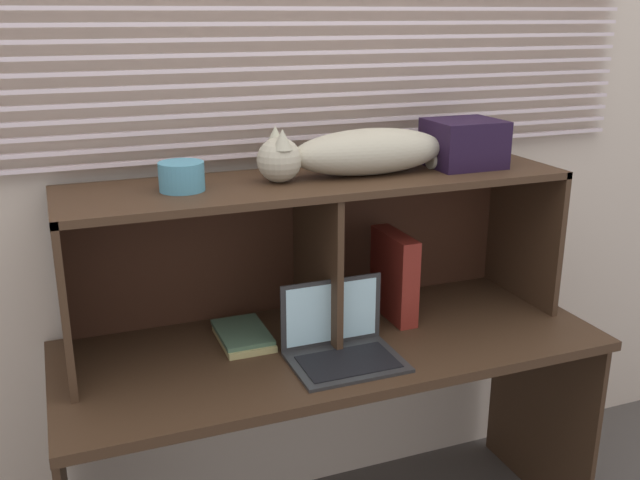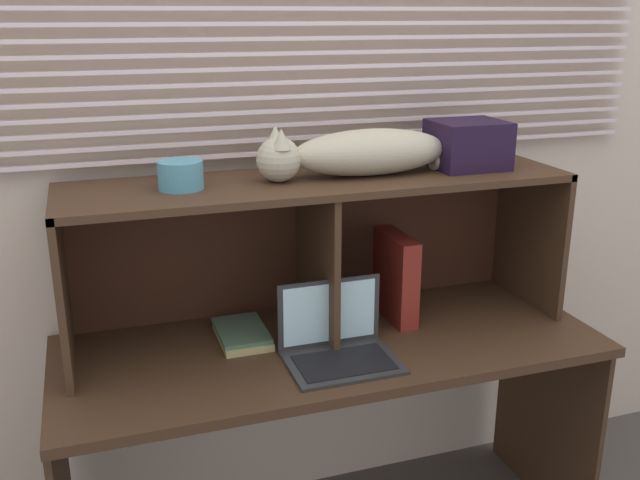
{
  "view_description": "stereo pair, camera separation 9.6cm",
  "coord_description": "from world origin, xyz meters",
  "px_view_note": "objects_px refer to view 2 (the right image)",
  "views": [
    {
      "loc": [
        -0.74,
        -1.61,
        1.69
      ],
      "look_at": [
        0.0,
        0.3,
        1.03
      ],
      "focal_mm": 39.87,
      "sensor_mm": 36.0,
      "label": 1
    },
    {
      "loc": [
        -0.65,
        -1.64,
        1.69
      ],
      "look_at": [
        0.0,
        0.3,
        1.03
      ],
      "focal_mm": 39.87,
      "sensor_mm": 36.0,
      "label": 2
    }
  ],
  "objects_px": {
    "small_basket": "(180,175)",
    "storage_box": "(468,144)",
    "laptop": "(338,344)",
    "binder_upright": "(396,277)",
    "book_stack": "(242,334)",
    "cat": "(362,153)"
  },
  "relations": [
    {
      "from": "binder_upright",
      "to": "storage_box",
      "type": "relative_size",
      "value": 1.27
    },
    {
      "from": "small_basket",
      "to": "storage_box",
      "type": "relative_size",
      "value": 0.57
    },
    {
      "from": "storage_box",
      "to": "laptop",
      "type": "bearing_deg",
      "value": -157.19
    },
    {
      "from": "small_basket",
      "to": "storage_box",
      "type": "bearing_deg",
      "value": 0.0
    },
    {
      "from": "binder_upright",
      "to": "small_basket",
      "type": "relative_size",
      "value": 2.25
    },
    {
      "from": "binder_upright",
      "to": "small_basket",
      "type": "distance_m",
      "value": 0.76
    },
    {
      "from": "cat",
      "to": "laptop",
      "type": "relative_size",
      "value": 2.6
    },
    {
      "from": "binder_upright",
      "to": "small_basket",
      "type": "bearing_deg",
      "value": 180.0
    },
    {
      "from": "laptop",
      "to": "storage_box",
      "type": "xyz_separation_m",
      "value": [
        0.5,
        0.21,
        0.51
      ]
    },
    {
      "from": "book_stack",
      "to": "storage_box",
      "type": "distance_m",
      "value": 0.91
    },
    {
      "from": "laptop",
      "to": "storage_box",
      "type": "bearing_deg",
      "value": 22.81
    },
    {
      "from": "small_basket",
      "to": "cat",
      "type": "bearing_deg",
      "value": 0.0
    },
    {
      "from": "laptop",
      "to": "storage_box",
      "type": "relative_size",
      "value": 1.42
    },
    {
      "from": "cat",
      "to": "book_stack",
      "type": "relative_size",
      "value": 3.54
    },
    {
      "from": "cat",
      "to": "laptop",
      "type": "xyz_separation_m",
      "value": [
        -0.15,
        -0.21,
        -0.5
      ]
    },
    {
      "from": "binder_upright",
      "to": "storage_box",
      "type": "bearing_deg",
      "value": 0.0
    },
    {
      "from": "cat",
      "to": "book_stack",
      "type": "height_order",
      "value": "cat"
    },
    {
      "from": "binder_upright",
      "to": "laptop",
      "type": "bearing_deg",
      "value": -142.21
    },
    {
      "from": "binder_upright",
      "to": "book_stack",
      "type": "height_order",
      "value": "binder_upright"
    },
    {
      "from": "binder_upright",
      "to": "cat",
      "type": "bearing_deg",
      "value": 180.0
    },
    {
      "from": "laptop",
      "to": "small_basket",
      "type": "xyz_separation_m",
      "value": [
        -0.39,
        0.21,
        0.48
      ]
    },
    {
      "from": "cat",
      "to": "small_basket",
      "type": "relative_size",
      "value": 6.5
    }
  ]
}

